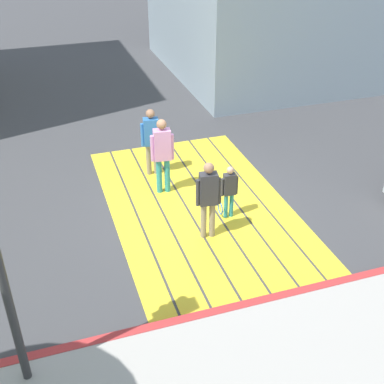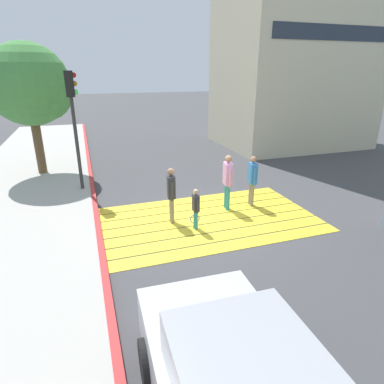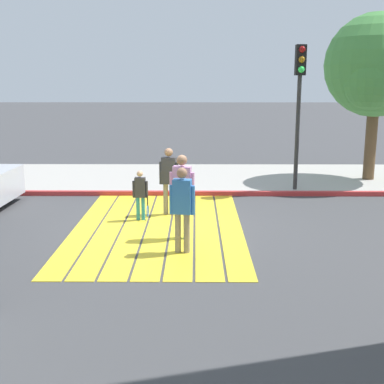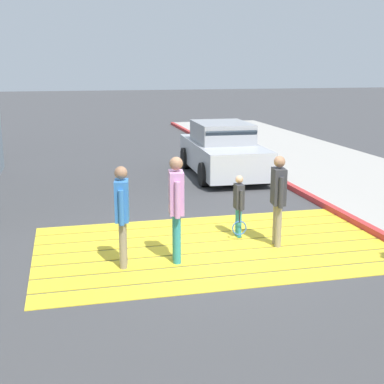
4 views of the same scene
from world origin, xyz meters
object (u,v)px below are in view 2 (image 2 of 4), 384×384
street_tree (32,87)px  pedestrian_child_with_racket (196,207)px  pedestrian_adult_side (228,178)px  pedestrian_adult_lead (171,191)px  pedestrian_adult_trailing (252,177)px  traffic_light_corner (73,108)px

street_tree → pedestrian_child_with_racket: (4.46, -6.86, -2.96)m
pedestrian_adult_side → pedestrian_child_with_racket: size_ratio=1.48×
pedestrian_adult_lead → pedestrian_adult_side: size_ratio=0.93×
street_tree → pedestrian_adult_trailing: size_ratio=3.16×
street_tree → pedestrian_adult_lead: 7.82m
pedestrian_adult_lead → pedestrian_adult_side: (1.95, 0.37, 0.07)m
pedestrian_adult_trailing → pedestrian_adult_side: bearing=-178.4°
pedestrian_adult_side → street_tree: bearing=135.2°
pedestrian_adult_lead → pedestrian_adult_side: bearing=10.8°
pedestrian_adult_trailing → pedestrian_child_with_racket: (-2.32, -1.04, -0.31)m
pedestrian_adult_trailing → pedestrian_child_with_racket: bearing=-155.8°
pedestrian_child_with_racket → pedestrian_adult_lead: bearing=129.0°
pedestrian_adult_lead → pedestrian_adult_trailing: (2.84, 0.40, 0.01)m
pedestrian_adult_trailing → pedestrian_adult_side: size_ratio=0.94×
street_tree → pedestrian_adult_side: street_tree is taller
street_tree → pedestrian_adult_lead: bearing=-57.6°
street_tree → pedestrian_adult_lead: street_tree is taller
traffic_light_corner → pedestrian_child_with_racket: bearing=-55.0°
pedestrian_adult_side → pedestrian_child_with_racket: (-1.42, -1.02, -0.37)m
pedestrian_adult_lead → pedestrian_child_with_racket: 0.88m
traffic_light_corner → pedestrian_adult_side: traffic_light_corner is taller
traffic_light_corner → pedestrian_adult_trailing: size_ratio=2.52×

